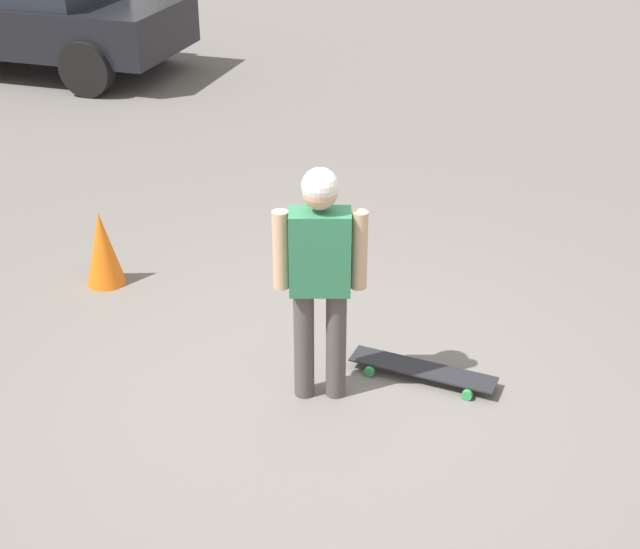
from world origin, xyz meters
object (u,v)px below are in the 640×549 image
person (320,266)px  car_parked_near (38,16)px  skateboard (423,370)px  traffic_cone (103,248)px

person → car_parked_near: (0.28, 8.61, -0.19)m
person → car_parked_near: 8.62m
person → skateboard: person is taller
traffic_cone → person: bearing=-69.7°
skateboard → traffic_cone: bearing=-5.8°
car_parked_near → traffic_cone: car_parked_near is taller
skateboard → car_parked_near: bearing=-35.6°
car_parked_near → skateboard: bearing=138.4°
car_parked_near → traffic_cone: (-1.06, -6.49, -0.45)m
skateboard → traffic_cone: (-1.47, 2.30, 0.24)m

